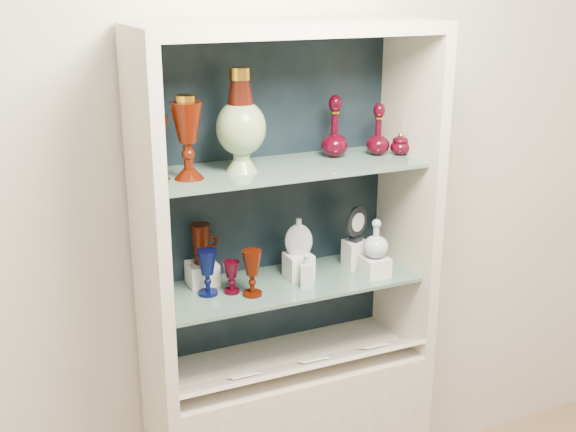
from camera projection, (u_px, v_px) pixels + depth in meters
name	position (u px, v px, depth m)	size (l,w,h in m)	color
wall_back	(263.00, 173.00, 2.61)	(3.50, 0.02, 2.80)	beige
cabinet_back_panel	(267.00, 195.00, 2.61)	(0.98, 0.02, 1.15)	black
cabinet_side_left	(148.00, 228.00, 2.26)	(0.04, 0.40, 1.15)	#BFB5A3
cabinet_side_right	(408.00, 193.00, 2.63)	(0.04, 0.40, 1.15)	#BFB5A3
cabinet_top_cap	(288.00, 28.00, 2.26)	(1.00, 0.40, 0.04)	#BFB5A3
shelf_lower	(286.00, 283.00, 2.55)	(0.92, 0.34, 0.01)	slate
shelf_upper	(286.00, 168.00, 2.42)	(0.92, 0.34, 0.01)	slate
label_ledge	(301.00, 366.00, 2.52)	(0.92, 0.18, 0.01)	#BFB5A3
label_card_0	(313.00, 360.00, 2.53)	(0.10, 0.07, 0.00)	white
label_card_1	(244.00, 375.00, 2.43)	(0.10, 0.07, 0.00)	white
label_card_2	(374.00, 346.00, 2.63)	(0.10, 0.07, 0.00)	white
pedestal_lamp_left	(156.00, 145.00, 2.22)	(0.08, 0.08, 0.22)	#4A1103
pedestal_lamp_right	(188.00, 138.00, 2.22)	(0.10, 0.10, 0.26)	#4A1103
enamel_urn	(241.00, 120.00, 2.30)	(0.16, 0.16, 0.33)	#0E4D28
ruby_decanter_a	(335.00, 123.00, 2.51)	(0.10, 0.10, 0.24)	#3D0310
ruby_decanter_b	(379.00, 128.00, 2.54)	(0.08, 0.08, 0.20)	#3D0310
lidded_bowl	(400.00, 144.00, 2.56)	(0.07, 0.07, 0.08)	#3D0310
cobalt_goblet	(207.00, 272.00, 2.42)	(0.07, 0.07, 0.16)	#050B3B
ruby_goblet_tall	(252.00, 273.00, 2.41)	(0.07, 0.07, 0.16)	#4A1103
ruby_goblet_small	(232.00, 277.00, 2.44)	(0.06, 0.06, 0.11)	#3D0310
riser_ruby_pitcher	(202.00, 273.00, 2.51)	(0.10, 0.10, 0.08)	silver
ruby_pitcher	(201.00, 244.00, 2.48)	(0.11, 0.07, 0.14)	#4A1103
clear_square_bottle	(306.00, 270.00, 2.49)	(0.04, 0.04, 0.12)	#AAB8C7
riser_flat_flask	(298.00, 266.00, 2.57)	(0.09, 0.09, 0.09)	silver
flat_flask	(299.00, 236.00, 2.53)	(0.10, 0.04, 0.14)	#ABB4C1
riser_clear_round_decanter	(375.00, 267.00, 2.59)	(0.09, 0.09, 0.07)	silver
clear_round_decanter	(376.00, 240.00, 2.56)	(0.09, 0.09, 0.14)	#AAB8C7
riser_cameo_medallion	(356.00, 254.00, 2.67)	(0.08, 0.08, 0.10)	silver
cameo_medallion	(357.00, 224.00, 2.63)	(0.12, 0.04, 0.14)	black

